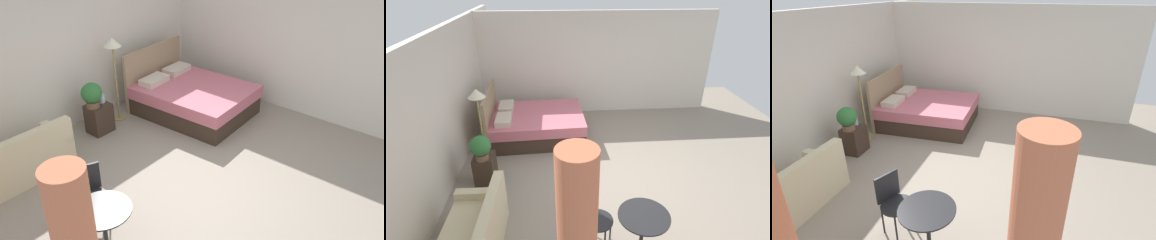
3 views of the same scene
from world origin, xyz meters
The scene contains 11 objects.
ground_plane centered at (0.00, 0.00, -0.01)m, with size 9.11×9.04×0.02m, color gray.
wall_back centered at (0.00, 3.02, 1.31)m, with size 9.11×0.12×2.63m, color silver.
wall_right centered at (3.06, 0.00, 1.31)m, with size 0.12×6.04×2.63m, color silver.
bed centered at (1.68, 1.58, 0.31)m, with size 1.71×2.15×1.17m.
couch centered at (-1.55, 2.22, 0.28)m, with size 1.49×0.78×0.83m.
nightstand centered at (0.07, 2.39, 0.26)m, with size 0.41×0.35×0.53m.
potted_plant centered at (-0.03, 2.39, 0.77)m, with size 0.36×0.36×0.45m.
vase centered at (0.19, 2.42, 0.60)m, with size 0.11×0.11×0.15m.
floor_lamp centered at (0.61, 2.50, 1.33)m, with size 0.31×0.31×1.59m.
balcony_table centered at (-1.78, 0.03, 0.51)m, with size 0.65×0.65×0.74m.
cafe_chair_near_window centered at (-1.50, 0.64, 0.51)m, with size 0.55×0.55×0.84m.
Camera 1 is at (-3.80, -2.88, 3.75)m, focal length 38.01 mm.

